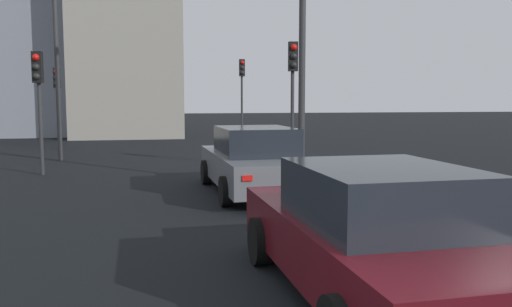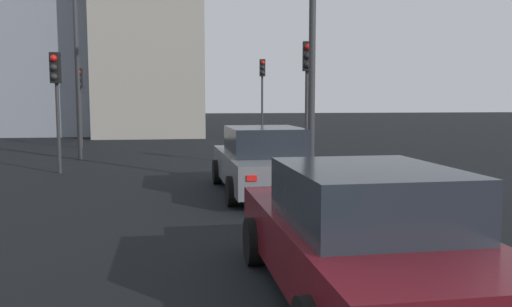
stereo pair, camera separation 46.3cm
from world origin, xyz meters
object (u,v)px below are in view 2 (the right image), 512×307
(car_grey_left_lead, at_px, (263,161))
(car_maroon_left_second, at_px, (361,236))
(traffic_light_far_left, at_px, (80,91))
(traffic_light_near_right, at_px, (262,83))
(street_lamp_far, at_px, (76,32))
(traffic_light_near_left, at_px, (307,78))
(traffic_light_far_right, at_px, (56,87))

(car_grey_left_lead, bearing_deg, car_maroon_left_second, 178.19)
(car_maroon_left_second, distance_m, traffic_light_far_left, 20.60)
(traffic_light_near_right, distance_m, street_lamp_far, 11.30)
(car_grey_left_lead, distance_m, traffic_light_near_right, 16.05)
(traffic_light_near_left, relative_size, street_lamp_far, 0.50)
(car_grey_left_lead, distance_m, traffic_light_far_left, 14.30)
(car_maroon_left_second, xyz_separation_m, traffic_light_near_right, (22.54, -2.28, 2.37))
(traffic_light_near_left, bearing_deg, street_lamp_far, -114.24)
(traffic_light_near_left, relative_size, traffic_light_far_left, 1.11)
(traffic_light_near_left, bearing_deg, car_grey_left_lead, -23.36)
(traffic_light_near_left, height_order, traffic_light_far_right, traffic_light_near_left)
(car_grey_left_lead, height_order, traffic_light_near_right, traffic_light_near_right)
(car_grey_left_lead, relative_size, traffic_light_near_right, 1.13)
(traffic_light_far_left, xyz_separation_m, traffic_light_far_right, (-8.53, -0.93, -0.01))
(car_grey_left_lead, bearing_deg, traffic_light_far_right, 51.61)
(car_grey_left_lead, relative_size, car_maroon_left_second, 1.03)
(car_grey_left_lead, xyz_separation_m, traffic_light_near_right, (15.70, -2.34, 2.35))
(street_lamp_far, bearing_deg, traffic_light_near_right, -45.80)
(car_grey_left_lead, relative_size, traffic_light_far_right, 1.35)
(car_maroon_left_second, bearing_deg, traffic_light_far_right, 25.51)
(traffic_light_near_left, height_order, street_lamp_far, street_lamp_far)
(traffic_light_far_right, bearing_deg, car_grey_left_lead, 61.23)
(car_maroon_left_second, bearing_deg, traffic_light_far_left, 16.85)
(car_maroon_left_second, relative_size, traffic_light_far_right, 1.31)
(car_maroon_left_second, xyz_separation_m, traffic_light_near_left, (10.64, -1.90, 2.14))
(traffic_light_near_left, distance_m, traffic_light_near_right, 11.91)
(street_lamp_far, bearing_deg, car_grey_left_lead, -144.22)
(car_grey_left_lead, height_order, traffic_light_near_left, traffic_light_near_left)
(traffic_light_far_right, bearing_deg, traffic_light_near_right, 153.08)
(car_grey_left_lead, bearing_deg, traffic_light_near_left, -29.57)
(traffic_light_near_left, xyz_separation_m, street_lamp_far, (4.10, 7.65, 1.79))
(car_grey_left_lead, xyz_separation_m, street_lamp_far, (7.89, 5.69, 3.90))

